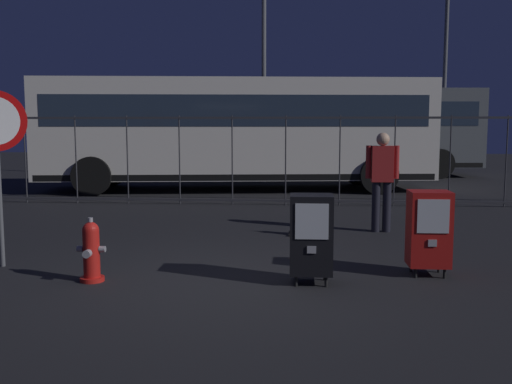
# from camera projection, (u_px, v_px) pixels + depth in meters

# --- Properties ---
(ground_plane) EXTENTS (60.00, 60.00, 0.00)m
(ground_plane) POSITION_uv_depth(u_px,v_px,m) (223.00, 280.00, 6.79)
(ground_plane) COLOR black
(fire_hydrant) EXTENTS (0.33, 0.32, 0.75)m
(fire_hydrant) POSITION_uv_depth(u_px,v_px,m) (91.00, 251.00, 6.71)
(fire_hydrant) COLOR red
(fire_hydrant) RESTS_ON ground_plane
(newspaper_box_primary) EXTENTS (0.48, 0.42, 1.02)m
(newspaper_box_primary) POSITION_uv_depth(u_px,v_px,m) (429.00, 229.00, 6.96)
(newspaper_box_primary) COLOR black
(newspaper_box_primary) RESTS_ON ground_plane
(newspaper_box_secondary) EXTENTS (0.48, 0.42, 1.02)m
(newspaper_box_secondary) POSITION_uv_depth(u_px,v_px,m) (311.00, 234.00, 6.60)
(newspaper_box_secondary) COLOR black
(newspaper_box_secondary) RESTS_ON ground_plane
(pedestrian) EXTENTS (0.55, 0.22, 1.67)m
(pedestrian) POSITION_uv_depth(u_px,v_px,m) (382.00, 176.00, 9.75)
(pedestrian) COLOR black
(pedestrian) RESTS_ON ground_plane
(traffic_cone) EXTENTS (0.36, 0.36, 0.53)m
(traffic_cone) POSITION_uv_depth(u_px,v_px,m) (300.00, 219.00, 9.55)
(traffic_cone) COLOR black
(traffic_cone) RESTS_ON ground_plane
(fence_barrier) EXTENTS (18.03, 0.04, 2.00)m
(fence_barrier) POSITION_uv_depth(u_px,v_px,m) (259.00, 160.00, 13.06)
(fence_barrier) COLOR #2D2D33
(fence_barrier) RESTS_ON ground_plane
(bus_near) EXTENTS (10.72, 3.72, 3.00)m
(bus_near) POSITION_uv_depth(u_px,v_px,m) (236.00, 128.00, 16.01)
(bus_near) COLOR beige
(bus_near) RESTS_ON ground_plane
(bus_far) EXTENTS (10.67, 3.47, 3.00)m
(bus_far) POSITION_uv_depth(u_px,v_px,m) (324.00, 127.00, 20.44)
(bus_far) COLOR #4C5156
(bus_far) RESTS_ON ground_plane
(street_light_near_left) EXTENTS (0.32, 0.32, 7.81)m
(street_light_near_left) POSITION_uv_depth(u_px,v_px,m) (446.00, 47.00, 20.20)
(street_light_near_left) COLOR #4C4F54
(street_light_near_left) RESTS_ON ground_plane
(street_light_near_right) EXTENTS (0.32, 0.32, 7.15)m
(street_light_near_right) POSITION_uv_depth(u_px,v_px,m) (264.00, 48.00, 17.87)
(street_light_near_right) COLOR #4C4F54
(street_light_near_right) RESTS_ON ground_plane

